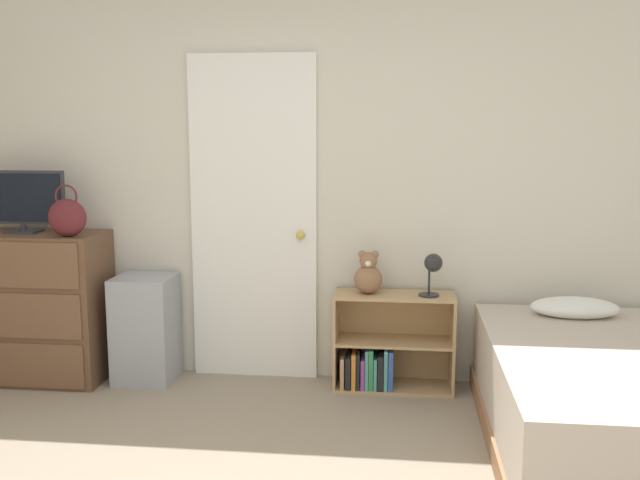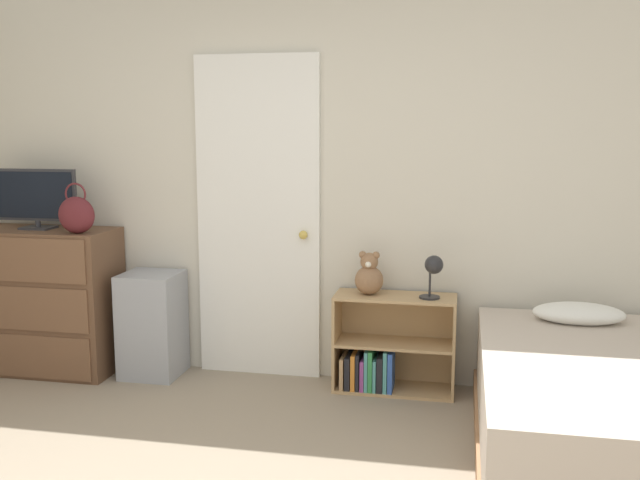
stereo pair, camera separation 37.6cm
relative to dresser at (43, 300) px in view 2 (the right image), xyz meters
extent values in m
cube|color=beige|center=(1.68, 0.28, 0.79)|extent=(10.00, 0.06, 2.55)
cube|color=white|center=(1.44, 0.23, 0.56)|extent=(0.81, 0.04, 2.08)
sphere|color=gold|center=(1.75, 0.18, 0.47)|extent=(0.06, 0.06, 0.06)
cube|color=brown|center=(0.00, 0.00, 0.00)|extent=(0.99, 0.45, 0.96)
cube|color=brown|center=(0.00, -0.22, -0.32)|extent=(0.91, 0.01, 0.28)
cube|color=brown|center=(0.00, -0.22, 0.00)|extent=(0.91, 0.01, 0.28)
cube|color=brown|center=(0.00, -0.22, 0.32)|extent=(0.91, 0.01, 0.28)
cube|color=#2D2D33|center=(-0.01, 0.02, 0.49)|extent=(0.20, 0.16, 0.01)
cylinder|color=#2D2D33|center=(-0.01, 0.02, 0.52)|extent=(0.04, 0.04, 0.04)
cube|color=#2D2D33|center=(-0.01, 0.02, 0.71)|extent=(0.57, 0.03, 0.34)
cube|color=black|center=(-0.01, 0.00, 0.71)|extent=(0.54, 0.01, 0.31)
ellipsoid|color=#591E23|center=(0.35, -0.12, 0.60)|extent=(0.24, 0.13, 0.23)
torus|color=#591E23|center=(0.35, -0.12, 0.73)|extent=(0.14, 0.01, 0.14)
cube|color=#999EA8|center=(0.76, 0.05, -0.14)|extent=(0.37, 0.36, 0.69)
cube|color=tan|center=(1.99, 0.08, -0.18)|extent=(0.02, 0.29, 0.61)
cube|color=tan|center=(2.71, 0.08, -0.18)|extent=(0.02, 0.29, 0.61)
cube|color=tan|center=(2.35, 0.08, -0.47)|extent=(0.71, 0.29, 0.02)
cube|color=tan|center=(2.35, 0.08, -0.18)|extent=(0.71, 0.29, 0.02)
cube|color=tan|center=(2.35, 0.08, 0.12)|extent=(0.71, 0.29, 0.02)
cube|color=tan|center=(2.35, 0.22, -0.18)|extent=(0.74, 0.01, 0.61)
cube|color=tan|center=(2.04, 0.06, -0.36)|extent=(0.02, 0.24, 0.20)
cube|color=black|center=(2.07, 0.06, -0.36)|extent=(0.03, 0.22, 0.21)
cube|color=orange|center=(2.11, 0.06, -0.35)|extent=(0.03, 0.22, 0.23)
cube|color=black|center=(2.14, 0.05, -0.35)|extent=(0.02, 0.22, 0.23)
cube|color=#8C3F8C|center=(2.16, 0.05, -0.37)|extent=(0.02, 0.22, 0.19)
cube|color=teal|center=(2.19, 0.07, -0.34)|extent=(0.02, 0.25, 0.25)
cube|color=#338C4C|center=(2.22, 0.06, -0.33)|extent=(0.03, 0.22, 0.26)
cube|color=teal|center=(2.24, 0.06, -0.36)|extent=(0.02, 0.23, 0.20)
cube|color=black|center=(2.27, 0.06, -0.35)|extent=(0.04, 0.22, 0.22)
cube|color=teal|center=(2.31, 0.04, -0.33)|extent=(0.02, 0.19, 0.26)
cube|color=#3359B2|center=(2.34, 0.04, -0.34)|extent=(0.03, 0.20, 0.25)
sphere|color=#8C6647|center=(2.19, 0.08, 0.21)|extent=(0.18, 0.18, 0.18)
sphere|color=#8C6647|center=(2.19, 0.08, 0.33)|extent=(0.11, 0.11, 0.11)
sphere|color=silver|center=(2.19, 0.04, 0.32)|extent=(0.04, 0.04, 0.04)
sphere|color=#8C6647|center=(2.15, 0.08, 0.37)|extent=(0.05, 0.05, 0.05)
sphere|color=#8C6647|center=(2.23, 0.08, 0.37)|extent=(0.05, 0.05, 0.05)
cylinder|color=#262628|center=(2.56, 0.05, 0.13)|extent=(0.12, 0.12, 0.01)
cylinder|color=#262628|center=(2.56, 0.05, 0.22)|extent=(0.01, 0.01, 0.16)
sphere|color=#262628|center=(2.58, 0.04, 0.34)|extent=(0.11, 0.11, 0.11)
cube|color=#996B47|center=(3.41, -0.71, -0.42)|extent=(1.13, 1.88, 0.12)
cube|color=beige|center=(3.41, -0.71, -0.16)|extent=(1.10, 1.82, 0.41)
ellipsoid|color=white|center=(3.41, -0.04, 0.10)|extent=(0.51, 0.28, 0.12)
camera|label=1|loc=(2.38, -4.24, 1.15)|focal=40.00mm
camera|label=2|loc=(2.75, -4.18, 1.15)|focal=40.00mm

